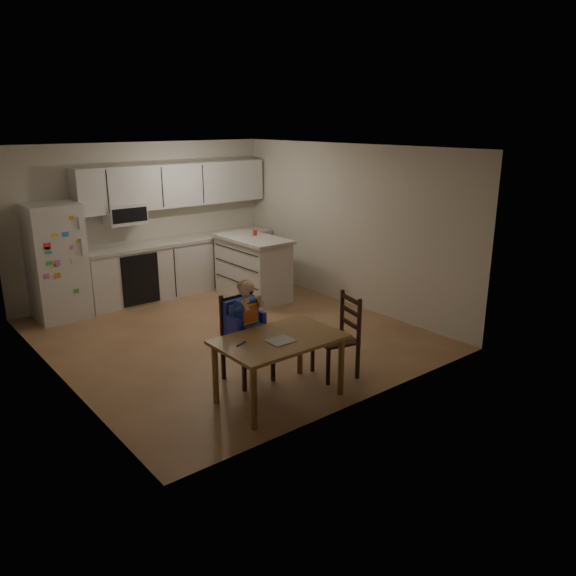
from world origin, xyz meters
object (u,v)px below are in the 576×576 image
(kitchen_island, at_px, (253,267))
(red_cup, at_px, (255,233))
(refrigerator, at_px, (56,262))
(dining_table, at_px, (279,346))
(chair_booster, at_px, (245,320))
(chair_side, at_px, (343,330))

(kitchen_island, relative_size, red_cup, 15.77)
(refrigerator, bearing_deg, dining_table, -76.90)
(kitchen_island, height_order, chair_booster, chair_booster)
(refrigerator, distance_m, dining_table, 4.18)
(red_cup, distance_m, chair_side, 3.35)
(chair_booster, bearing_deg, red_cup, 50.40)
(red_cup, height_order, chair_booster, chair_booster)
(refrigerator, height_order, dining_table, refrigerator)
(refrigerator, distance_m, chair_booster, 3.57)
(red_cup, xyz_separation_m, chair_booster, (-1.98, -2.55, -0.35))
(refrigerator, relative_size, chair_booster, 1.45)
(kitchen_island, bearing_deg, refrigerator, 160.72)
(kitchen_island, relative_size, dining_table, 1.07)
(refrigerator, xyz_separation_m, kitchen_island, (2.80, -0.98, -0.34))
(dining_table, bearing_deg, red_cup, 58.08)
(chair_booster, xyz_separation_m, chair_side, (0.94, -0.59, -0.17))
(dining_table, relative_size, chair_side, 1.35)
(refrigerator, bearing_deg, chair_side, -64.93)
(red_cup, xyz_separation_m, dining_table, (-1.97, -3.17, -0.46))
(refrigerator, xyz_separation_m, red_cup, (2.92, -0.89, 0.21))
(refrigerator, bearing_deg, chair_booster, -74.67)
(chair_booster, bearing_deg, chair_side, -33.96)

